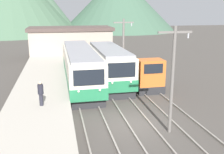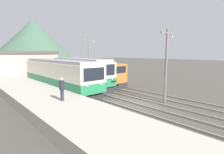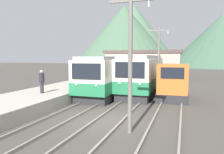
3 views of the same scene
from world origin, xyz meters
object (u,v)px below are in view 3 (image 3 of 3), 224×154
Objects in this scene: catenary_mast_near at (130,58)px; catenary_mast_mid at (159,57)px; commuter_train_center at (142,76)px; person_on_platform at (42,81)px; commuter_train_left at (116,75)px; shunting_locomotive at (173,85)px.

catenary_mast_near is 11.44m from catenary_mast_mid.
person_on_platform is (-6.16, -7.26, 0.09)m from commuter_train_center.
commuter_train_left is 12.53m from catenary_mast_near.
catenary_mast_near reaches higher than shunting_locomotive.
catenary_mast_near reaches higher than person_on_platform.
catenary_mast_mid is at bearing 9.02° from commuter_train_center.
commuter_train_left reaches higher than shunting_locomotive.
catenary_mast_near is at bearing -27.20° from person_on_platform.
commuter_train_left is 2.83m from commuter_train_center.
catenary_mast_near is 8.79m from person_on_platform.
commuter_train_center is 9.52m from person_on_platform.
commuter_train_left is at bearing 171.46° from commuter_train_center.
shunting_locomotive is 0.81× the size of catenary_mast_near.
commuter_train_center reaches higher than person_on_platform.
catenary_mast_near reaches higher than commuter_train_left.
shunting_locomotive is (5.80, -2.45, -0.46)m from commuter_train_left.
catenary_mast_mid is at bearing 123.31° from shunting_locomotive.
commuter_train_left is 2.27× the size of catenary_mast_near.
catenary_mast_near is at bearing -69.65° from commuter_train_left.
catenary_mast_near and catenary_mast_mid have the same top height.
catenary_mast_mid is (0.00, 11.44, 0.00)m from catenary_mast_near.
person_on_platform is at bearing 152.80° from catenary_mast_near.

